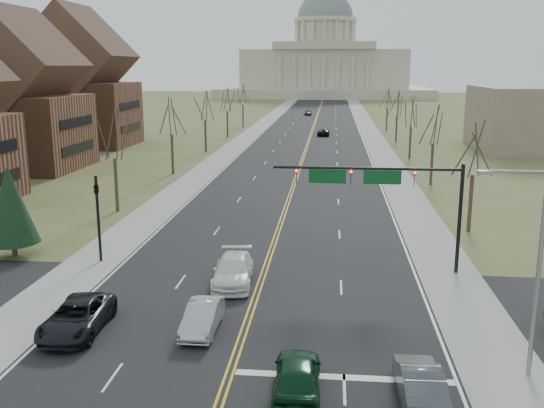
% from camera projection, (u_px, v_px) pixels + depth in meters
% --- Properties ---
extents(ground, '(600.00, 600.00, 0.00)m').
position_uv_depth(ground, '(234.00, 361.00, 27.69)').
color(ground, '#535A2D').
rests_on(ground, ground).
extents(road, '(20.00, 380.00, 0.01)m').
position_uv_depth(road, '(313.00, 127.00, 134.40)').
color(road, black).
rests_on(road, ground).
extents(cross_road, '(120.00, 14.00, 0.01)m').
position_uv_depth(cross_road, '(251.00, 310.00, 33.51)').
color(cross_road, black).
rests_on(cross_road, ground).
extents(sidewalk_left, '(4.00, 380.00, 0.03)m').
position_uv_depth(sidewalk_left, '(260.00, 126.00, 135.57)').
color(sidewalk_left, gray).
rests_on(sidewalk_left, ground).
extents(sidewalk_right, '(4.00, 380.00, 0.03)m').
position_uv_depth(sidewalk_right, '(368.00, 127.00, 133.23)').
color(sidewalk_right, gray).
rests_on(sidewalk_right, ground).
extents(center_line, '(0.42, 380.00, 0.01)m').
position_uv_depth(center_line, '(313.00, 127.00, 134.40)').
color(center_line, gold).
rests_on(center_line, road).
extents(edge_line_left, '(0.15, 380.00, 0.01)m').
position_uv_depth(edge_line_left, '(270.00, 126.00, 135.35)').
color(edge_line_left, silver).
rests_on(edge_line_left, road).
extents(edge_line_right, '(0.15, 380.00, 0.01)m').
position_uv_depth(edge_line_right, '(358.00, 127.00, 133.45)').
color(edge_line_right, silver).
rests_on(edge_line_right, road).
extents(stop_bar, '(9.50, 0.50, 0.01)m').
position_uv_depth(stop_bar, '(344.00, 377.00, 26.23)').
color(stop_bar, silver).
rests_on(stop_bar, road).
extents(capitol, '(90.00, 60.00, 50.00)m').
position_uv_depth(capitol, '(324.00, 64.00, 266.98)').
color(capitol, '#BAAB9B').
rests_on(capitol, ground).
extents(signal_mast, '(12.12, 0.44, 7.20)m').
position_uv_depth(signal_mast, '(381.00, 185.00, 38.78)').
color(signal_mast, black).
rests_on(signal_mast, ground).
extents(signal_left, '(0.32, 0.36, 6.00)m').
position_uv_depth(signal_left, '(98.00, 209.00, 41.08)').
color(signal_left, black).
rests_on(signal_left, ground).
extents(street_light, '(2.90, 0.25, 9.07)m').
position_uv_depth(street_light, '(533.00, 261.00, 25.29)').
color(street_light, gray).
rests_on(street_light, ground).
extents(tree_r_0, '(3.74, 3.74, 8.50)m').
position_uv_depth(tree_r_0, '(474.00, 152.00, 48.01)').
color(tree_r_0, '#3D2B24').
rests_on(tree_r_0, ground).
extents(tree_l_0, '(3.96, 3.96, 9.00)m').
position_uv_depth(tree_l_0, '(113.00, 137.00, 54.82)').
color(tree_l_0, '#3D2B24').
rests_on(tree_l_0, ground).
extents(tree_r_1, '(3.74, 3.74, 8.50)m').
position_uv_depth(tree_r_1, '(434.00, 127.00, 67.41)').
color(tree_r_1, '#3D2B24').
rests_on(tree_r_1, ground).
extents(tree_l_1, '(3.96, 3.96, 9.00)m').
position_uv_depth(tree_l_1, '(171.00, 118.00, 74.22)').
color(tree_l_1, '#3D2B24').
rests_on(tree_l_1, ground).
extents(tree_r_2, '(3.74, 3.74, 8.50)m').
position_uv_depth(tree_r_2, '(412.00, 113.00, 86.82)').
color(tree_r_2, '#3D2B24').
rests_on(tree_r_2, ground).
extents(tree_l_2, '(3.96, 3.96, 9.00)m').
position_uv_depth(tree_l_2, '(205.00, 107.00, 93.62)').
color(tree_l_2, '#3D2B24').
rests_on(tree_l_2, ground).
extents(tree_r_3, '(3.74, 3.74, 8.50)m').
position_uv_depth(tree_r_3, '(397.00, 105.00, 106.22)').
color(tree_r_3, '#3D2B24').
rests_on(tree_r_3, ground).
extents(tree_l_3, '(3.96, 3.96, 9.00)m').
position_uv_depth(tree_l_3, '(227.00, 100.00, 113.02)').
color(tree_l_3, '#3D2B24').
rests_on(tree_l_3, ground).
extents(tree_r_4, '(3.74, 3.74, 8.50)m').
position_uv_depth(tree_r_4, '(388.00, 99.00, 125.62)').
color(tree_r_4, '#3D2B24').
rests_on(tree_r_4, ground).
extents(tree_l_4, '(3.96, 3.96, 9.00)m').
position_uv_depth(tree_l_4, '(243.00, 95.00, 132.43)').
color(tree_l_4, '#3D2B24').
rests_on(tree_l_4, ground).
extents(conifer_l, '(3.64, 3.64, 6.50)m').
position_uv_depth(conifer_l, '(10.00, 205.00, 42.19)').
color(conifer_l, '#3D2B24').
rests_on(conifer_l, ground).
extents(bldg_left_mid, '(15.10, 14.28, 20.75)m').
position_uv_depth(bldg_left_mid, '(19.00, 103.00, 77.79)').
color(bldg_left_mid, brown).
rests_on(bldg_left_mid, ground).
extents(bldg_left_far, '(17.10, 14.28, 23.25)m').
position_uv_depth(bldg_left_far, '(79.00, 88.00, 101.05)').
color(bldg_left_far, brown).
rests_on(bldg_left_far, ground).
extents(car_nb_inner_lead, '(2.04, 4.82, 1.63)m').
position_uv_depth(car_nb_inner_lead, '(297.00, 375.00, 24.80)').
color(car_nb_inner_lead, black).
rests_on(car_nb_inner_lead, road).
extents(car_nb_outer_lead, '(1.77, 4.77, 1.56)m').
position_uv_depth(car_nb_outer_lead, '(420.00, 382.00, 24.29)').
color(car_nb_outer_lead, '#484A50').
rests_on(car_nb_outer_lead, road).
extents(car_sb_inner_lead, '(1.56, 4.45, 1.46)m').
position_uv_depth(car_sb_inner_lead, '(202.00, 317.00, 30.70)').
color(car_sb_inner_lead, '#A7AAAF').
rests_on(car_sb_inner_lead, road).
extents(car_sb_outer_lead, '(2.85, 5.79, 1.58)m').
position_uv_depth(car_sb_outer_lead, '(77.00, 317.00, 30.58)').
color(car_sb_outer_lead, black).
rests_on(car_sb_outer_lead, road).
extents(car_sb_inner_second, '(2.75, 5.91, 1.67)m').
position_uv_depth(car_sb_inner_second, '(233.00, 271.00, 37.39)').
color(car_sb_inner_second, white).
rests_on(car_sb_inner_second, road).
extents(car_far_nb, '(2.33, 4.92, 1.36)m').
position_uv_depth(car_far_nb, '(324.00, 132.00, 117.43)').
color(car_far_nb, black).
rests_on(car_far_nb, road).
extents(car_far_sb, '(1.98, 4.58, 1.54)m').
position_uv_depth(car_far_sb, '(308.00, 112.00, 166.07)').
color(car_far_sb, '#52545A').
rests_on(car_far_sb, road).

